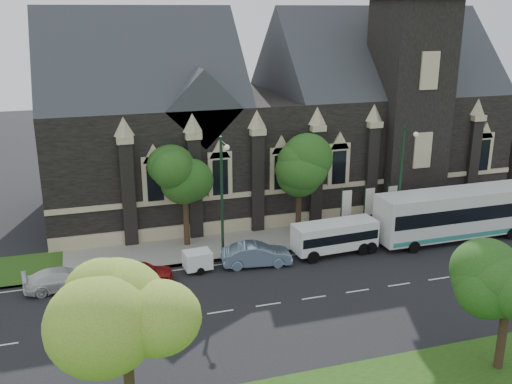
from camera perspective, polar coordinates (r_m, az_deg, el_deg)
name	(u,v)px	position (r m, az deg, el deg)	size (l,w,h in m)	color
ground	(314,298)	(36.73, 5.74, -10.34)	(160.00, 160.00, 0.00)	black
sidewalk	(266,241)	(44.75, 1.03, -4.84)	(80.00, 5.00, 0.15)	gray
museum	(289,114)	(52.59, 3.23, 7.73)	(40.00, 17.70, 29.90)	black
tree_park_near	(128,295)	(23.61, -12.49, -9.90)	(4.42, 4.42, 8.56)	black
tree_park_east	(510,282)	(30.71, 23.81, -8.10)	(3.40, 3.40, 6.28)	black
tree_walk_right	(301,162)	(45.06, 4.47, 2.97)	(4.08, 4.08, 7.80)	black
tree_walk_left	(187,172)	(42.66, -6.86, 1.94)	(3.91, 3.91, 7.64)	black
street_lamp_near	(402,176)	(45.09, 14.21, 1.55)	(0.36, 1.88, 9.00)	#15301D
street_lamp_mid	(223,192)	(39.81, -3.32, -0.04)	(0.36, 1.88, 9.00)	#15301D
banner_flag_left	(345,207)	(45.75, 8.74, -1.45)	(0.90, 0.10, 4.00)	#15301D
banner_flag_center	(368,204)	(46.63, 10.96, -1.21)	(0.90, 0.10, 4.00)	#15301D
banner_flag_right	(390,202)	(47.58, 13.09, -0.97)	(0.90, 0.10, 4.00)	#15301D
tour_coach	(459,213)	(47.33, 19.40, -1.95)	(13.50, 3.20, 3.93)	silver
shuttle_bus	(335,236)	(42.58, 7.82, -4.28)	(6.37, 2.57, 2.42)	white
box_trailer	(198,260)	(39.90, -5.79, -6.69)	(2.70, 1.59, 1.42)	white
sedan	(256,255)	(40.53, 0.05, -6.20)	(1.70, 4.87, 1.60)	#7790AC
car_far_red	(141,272)	(38.88, -11.27, -7.80)	(1.67, 4.14, 1.41)	maroon
car_far_white	(62,279)	(39.38, -18.60, -8.11)	(1.93, 4.75, 1.38)	silver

